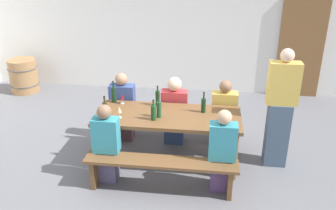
{
  "coord_description": "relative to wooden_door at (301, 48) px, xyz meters",
  "views": [
    {
      "loc": [
        0.58,
        -4.56,
        2.88
      ],
      "look_at": [
        0.0,
        0.0,
        0.9
      ],
      "focal_mm": 38.25,
      "sensor_mm": 36.0,
      "label": 1
    }
  ],
  "objects": [
    {
      "name": "ground_plane",
      "position": [
        -2.39,
        -2.95,
        -1.05
      ],
      "size": [
        24.0,
        24.0,
        0.0
      ],
      "primitive_type": "plane",
      "color": "slate"
    },
    {
      "name": "wine_barrel",
      "position": [
        -5.9,
        -0.51,
        -0.69
      ],
      "size": [
        0.63,
        0.63,
        0.73
      ],
      "color": "#9E7247",
      "rests_on": "ground"
    },
    {
      "name": "wine_bottle_4",
      "position": [
        -3.24,
        -3.15,
        -0.18
      ],
      "size": [
        0.07,
        0.07,
        0.32
      ],
      "color": "#332814",
      "rests_on": "tasting_table"
    },
    {
      "name": "seated_guest_far_1",
      "position": [
        -2.36,
        -2.37,
        -0.52
      ],
      "size": [
        0.41,
        0.24,
        1.11
      ],
      "rotation": [
        0.0,
        0.0,
        -1.57
      ],
      "color": "navy",
      "rests_on": "ground"
    },
    {
      "name": "seated_guest_far_2",
      "position": [
        -1.58,
        -2.37,
        -0.54
      ],
      "size": [
        0.39,
        0.24,
        1.09
      ],
      "rotation": [
        0.0,
        0.0,
        -1.57
      ],
      "color": "#343535",
      "rests_on": "ground"
    },
    {
      "name": "wine_bottle_1",
      "position": [
        -2.56,
        -3.14,
        -0.19
      ],
      "size": [
        0.08,
        0.08,
        0.3
      ],
      "color": "#194723",
      "rests_on": "tasting_table"
    },
    {
      "name": "bench_near",
      "position": [
        -2.39,
        -3.69,
        -0.7
      ],
      "size": [
        1.96,
        0.3,
        0.45
      ],
      "color": "brown",
      "rests_on": "ground"
    },
    {
      "name": "seated_guest_near_0",
      "position": [
        -3.13,
        -3.54,
        -0.52
      ],
      "size": [
        0.34,
        0.24,
        1.11
      ],
      "rotation": [
        0.0,
        0.0,
        1.57
      ],
      "color": "#504C6A",
      "rests_on": "ground"
    },
    {
      "name": "wine_glass_0",
      "position": [
        -3.29,
        -3.04,
        -0.18
      ],
      "size": [
        0.07,
        0.07,
        0.18
      ],
      "color": "silver",
      "rests_on": "tasting_table"
    },
    {
      "name": "bench_far",
      "position": [
        -2.39,
        -2.22,
        -0.7
      ],
      "size": [
        1.96,
        0.3,
        0.45
      ],
      "color": "brown",
      "rests_on": "ground"
    },
    {
      "name": "wine_bottle_2",
      "position": [
        -2.5,
        -3.05,
        -0.18
      ],
      "size": [
        0.07,
        0.07,
        0.33
      ],
      "color": "#234C2D",
      "rests_on": "tasting_table"
    },
    {
      "name": "seated_guest_far_0",
      "position": [
        -3.2,
        -2.37,
        -0.51
      ],
      "size": [
        0.39,
        0.24,
        1.14
      ],
      "rotation": [
        0.0,
        0.0,
        -1.57
      ],
      "color": "#462E33",
      "rests_on": "ground"
    },
    {
      "name": "wine_glass_2",
      "position": [
        -3.13,
        -2.64,
        -0.19
      ],
      "size": [
        0.07,
        0.07,
        0.15
      ],
      "color": "silver",
      "rests_on": "tasting_table"
    },
    {
      "name": "wine_bottle_5",
      "position": [
        -1.9,
        -2.8,
        -0.19
      ],
      "size": [
        0.07,
        0.07,
        0.31
      ],
      "color": "#143319",
      "rests_on": "tasting_table"
    },
    {
      "name": "tasting_table",
      "position": [
        -2.39,
        -2.95,
        -0.37
      ],
      "size": [
        2.06,
        0.87,
        0.75
      ],
      "color": "brown",
      "rests_on": "ground"
    },
    {
      "name": "standing_host",
      "position": [
        -0.84,
        -2.83,
        -0.22
      ],
      "size": [
        0.41,
        0.24,
        1.73
      ],
      "rotation": [
        0.0,
        0.0,
        3.14
      ],
      "color": "#43566B",
      "rests_on": "ground"
    },
    {
      "name": "back_wall",
      "position": [
        -2.39,
        0.14,
        0.55
      ],
      "size": [
        14.0,
        0.2,
        3.2
      ],
      "primitive_type": "cube",
      "color": "silver",
      "rests_on": "ground"
    },
    {
      "name": "seated_guest_near_1",
      "position": [
        -1.62,
        -3.54,
        -0.52
      ],
      "size": [
        0.35,
        0.24,
        1.12
      ],
      "rotation": [
        0.0,
        0.0,
        1.57
      ],
      "color": "#583E6C",
      "rests_on": "ground"
    },
    {
      "name": "wine_bottle_0",
      "position": [
        -2.58,
        -2.65,
        -0.18
      ],
      "size": [
        0.07,
        0.07,
        0.32
      ],
      "color": "#143319",
      "rests_on": "tasting_table"
    },
    {
      "name": "wine_glass_1",
      "position": [
        -3.05,
        -3.14,
        -0.18
      ],
      "size": [
        0.07,
        0.07,
        0.17
      ],
      "color": "silver",
      "rests_on": "tasting_table"
    },
    {
      "name": "wooden_door",
      "position": [
        0.0,
        0.0,
        0.0
      ],
      "size": [
        0.9,
        0.06,
        2.1
      ],
      "primitive_type": "cube",
      "color": "brown",
      "rests_on": "ground"
    },
    {
      "name": "wine_bottle_3",
      "position": [
        -3.27,
        -2.59,
        -0.17
      ],
      "size": [
        0.07,
        0.07,
        0.34
      ],
      "color": "#143319",
      "rests_on": "tasting_table"
    }
  ]
}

